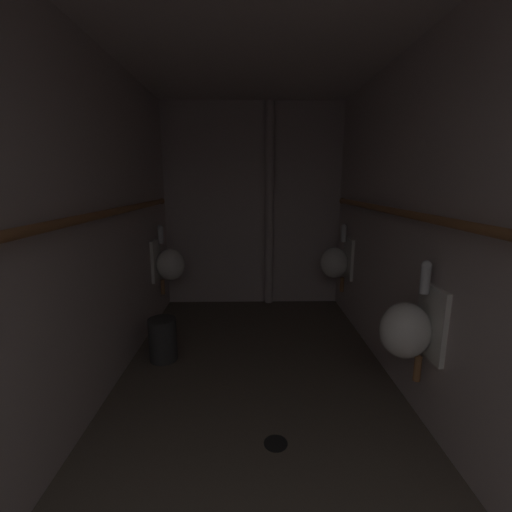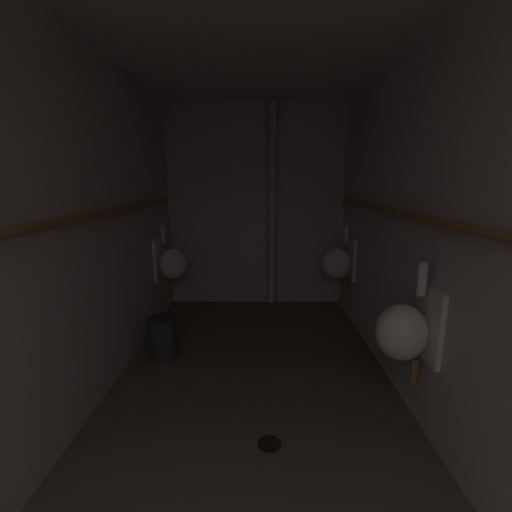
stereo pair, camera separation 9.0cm
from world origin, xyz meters
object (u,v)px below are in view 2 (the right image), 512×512
object	(u,v)px
urinal_right_mid	(405,330)
floor_drain	(269,443)
urinal_right_far	(339,262)
standpipe_back_wall	(272,207)
waste_bin	(163,338)
urinal_left_mid	(171,263)

from	to	relation	value
urinal_right_mid	floor_drain	distance (m)	1.03
urinal_right_far	standpipe_back_wall	size ratio (longest dim) A/B	0.32
urinal_right_far	waste_bin	xyz separation A→B (m)	(-1.68, -0.93, -0.45)
standpipe_back_wall	urinal_right_far	bearing A→B (deg)	-31.68
urinal_right_far	floor_drain	bearing A→B (deg)	-112.35
urinal_left_mid	floor_drain	distance (m)	2.23
standpipe_back_wall	urinal_right_mid	bearing A→B (deg)	-72.17
urinal_right_mid	waste_bin	size ratio (longest dim) A/B	2.07
urinal_right_mid	urinal_right_far	world-z (taller)	same
waste_bin	floor_drain	bearing A→B (deg)	-48.56
standpipe_back_wall	waste_bin	bearing A→B (deg)	-125.31
floor_drain	standpipe_back_wall	bearing A→B (deg)	87.92
urinal_left_mid	urinal_right_mid	size ratio (longest dim) A/B	1.00
urinal_right_mid	waste_bin	bearing A→B (deg)	153.58
urinal_right_mid	floor_drain	world-z (taller)	urinal_right_mid
floor_drain	waste_bin	size ratio (longest dim) A/B	0.38
urinal_left_mid	urinal_right_mid	world-z (taller)	same
urinal_right_far	standpipe_back_wall	bearing A→B (deg)	148.32
urinal_left_mid	urinal_right_far	distance (m)	1.81
urinal_right_mid	floor_drain	bearing A→B (deg)	-168.14
urinal_left_mid	urinal_right_mid	distance (m)	2.49
urinal_left_mid	waste_bin	xyz separation A→B (m)	(0.13, -0.88, -0.45)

